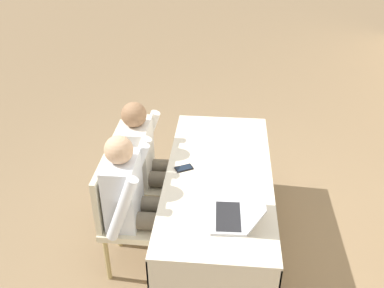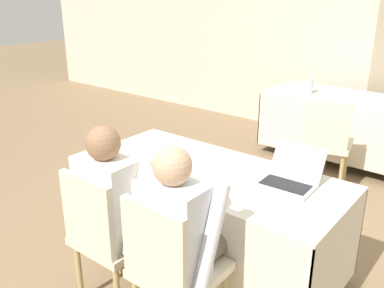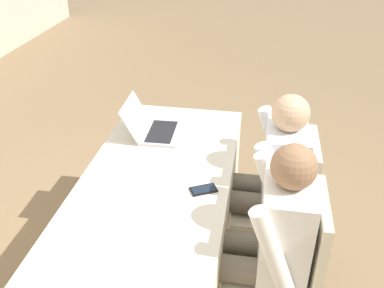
{
  "view_description": "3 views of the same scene",
  "coord_description": "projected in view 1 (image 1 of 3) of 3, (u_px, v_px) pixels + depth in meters",
  "views": [
    {
      "loc": [
        2.64,
        0.03,
        2.64
      ],
      "look_at": [
        0.0,
        -0.2,
        0.99
      ],
      "focal_mm": 40.0,
      "sensor_mm": 36.0,
      "label": 1
    },
    {
      "loc": [
        1.51,
        -2.11,
        1.91
      ],
      "look_at": [
        0.0,
        -0.2,
        0.99
      ],
      "focal_mm": 40.0,
      "sensor_mm": 36.0,
      "label": 2
    },
    {
      "loc": [
        -1.79,
        -0.51,
        2.07
      ],
      "look_at": [
        0.0,
        -0.2,
        0.99
      ],
      "focal_mm": 40.0,
      "sensor_mm": 36.0,
      "label": 3
    }
  ],
  "objects": [
    {
      "name": "cell_phone",
      "position": [
        184.0,
        168.0,
        3.28
      ],
      "size": [
        0.13,
        0.15,
        0.01
      ],
      "rotation": [
        0.0,
        0.0,
        0.48
      ],
      "color": "black",
      "rests_on": "conference_table_near"
    },
    {
      "name": "chair_near_right",
      "position": [
        122.0,
        213.0,
        3.19
      ],
      "size": [
        0.44,
        0.44,
        0.92
      ],
      "rotation": [
        0.0,
        0.0,
        3.14
      ],
      "color": "tan",
      "rests_on": "ground_plane"
    },
    {
      "name": "person_white_shirt",
      "position": [
        134.0,
        197.0,
        3.1
      ],
      "size": [
        0.5,
        0.52,
        1.18
      ],
      "rotation": [
        0.0,
        0.0,
        3.14
      ],
      "color": "#665B4C",
      "rests_on": "ground_plane"
    },
    {
      "name": "chair_near_left",
      "position": [
        136.0,
        174.0,
        3.62
      ],
      "size": [
        0.44,
        0.44,
        0.92
      ],
      "rotation": [
        0.0,
        0.0,
        3.14
      ],
      "color": "tan",
      "rests_on": "ground_plane"
    },
    {
      "name": "laptop",
      "position": [
        236.0,
        214.0,
        2.78
      ],
      "size": [
        0.34,
        0.35,
        0.22
      ],
      "rotation": [
        0.0,
        0.0,
        0.03
      ],
      "color": "#B7B7BC",
      "rests_on": "conference_table_near"
    },
    {
      "name": "ground_plane",
      "position": [
        216.0,
        244.0,
        3.62
      ],
      "size": [
        24.0,
        24.0,
        0.0
      ],
      "primitive_type": "plane",
      "color": "#846B4C"
    },
    {
      "name": "paper_beside_laptop",
      "position": [
        227.0,
        165.0,
        3.32
      ],
      "size": [
        0.23,
        0.31,
        0.0
      ],
      "rotation": [
        0.0,
        0.0,
        0.08
      ],
      "color": "white",
      "rests_on": "conference_table_near"
    },
    {
      "name": "person_checkered_shirt",
      "position": [
        147.0,
        159.0,
        3.53
      ],
      "size": [
        0.5,
        0.52,
        1.18
      ],
      "rotation": [
        0.0,
        0.0,
        3.14
      ],
      "color": "#665B4C",
      "rests_on": "ground_plane"
    },
    {
      "name": "conference_table_near",
      "position": [
        218.0,
        192.0,
        3.33
      ],
      "size": [
        1.8,
        0.8,
        0.74
      ],
      "color": "beige",
      "rests_on": "ground_plane"
    }
  ]
}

